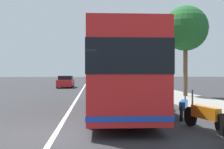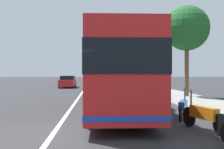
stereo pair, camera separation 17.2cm
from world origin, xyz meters
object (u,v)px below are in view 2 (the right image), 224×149
Objects in this scene: motorcycle_nearest_curb at (204,116)px; motorcycle_by_tree at (165,100)px; roadside_tree_far_block at (137,50)px; utility_pole at (152,58)px; car_oncoming at (101,79)px; roadside_tree_mid_block at (187,29)px; motorcycle_far_end at (183,107)px; coach_bus at (116,71)px; car_far_distant at (68,82)px.

motorcycle_by_tree is (5.35, -0.10, -0.02)m from motorcycle_nearest_curb.
utility_pole is at bearing -176.05° from roadside_tree_far_block.
roadside_tree_far_block reaches higher than motorcycle_by_tree.
roadside_tree_mid_block reaches higher than car_oncoming.
car_oncoming is (39.33, 2.71, 0.26)m from motorcycle_far_end.
roadside_tree_mid_block reaches higher than coach_bus.
car_oncoming is at bearing 1.13° from coach_bus.
coach_bus is at bearing 162.00° from utility_pole.
car_far_distant is at bearing 58.53° from utility_pole.
motorcycle_by_tree is at bearing 152.10° from roadside_tree_mid_block.
coach_bus is 3.68m from motorcycle_far_end.
car_far_distant is at bearing 161.52° from car_oncoming.
motorcycle_nearest_curb is (-4.61, -2.49, -1.46)m from coach_bus.
roadside_tree_mid_block is at bearing -174.83° from utility_pole.
motorcycle_far_end is at bearing -127.02° from coach_bus.
roadside_tree_mid_block is 1.00× the size of utility_pole.
motorcycle_nearest_curb is 12.68m from roadside_tree_mid_block.
motorcycle_nearest_curb is at bearing 172.87° from utility_pole.
coach_bus is at bearing 13.88° from motorcycle_nearest_curb.
roadside_tree_mid_block is at bearing -23.02° from motorcycle_by_tree.
car_oncoming is at bearing 164.87° from car_far_distant.
motorcycle_by_tree is at bearing 175.12° from roadside_tree_far_block.
motorcycle_far_end is at bearing 172.34° from utility_pole.
coach_bus is 23.38m from roadside_tree_far_block.
motorcycle_far_end is 24.29m from car_far_distant.
car_oncoming is 0.68× the size of roadside_tree_mid_block.
motorcycle_nearest_curb reaches higher than motorcycle_far_end.
car_oncoming is at bearing 9.04° from motorcycle_by_tree.
coach_bus is 16.20m from utility_pole.
roadside_tree_far_block is 7.58m from utility_pole.
motorcycle_nearest_curb is at bearing -150.64° from coach_bus.
roadside_tree_mid_block reaches higher than motorcycle_nearest_curb.
coach_bus reaches higher than motorcycle_far_end.
roadside_tree_mid_block reaches higher than motorcycle_far_end.
roadside_tree_far_block is at bearing -10.09° from coach_bus.
utility_pole is at bearing 58.79° from car_far_distant.
roadside_tree_mid_block is (5.99, -3.17, 4.66)m from motorcycle_by_tree.
roadside_tree_far_block is (1.62, -8.97, 4.12)m from car_far_distant.
motorcycle_by_tree is 22.54m from roadside_tree_far_block.
motorcycle_nearest_curb is at bearing 163.89° from roadside_tree_mid_block.
utility_pole is at bearing 16.62° from motorcycle_far_end.
motorcycle_far_end is at bearing 160.47° from roadside_tree_mid_block.
car_far_distant is at bearing 0.72° from motorcycle_nearest_curb.
car_far_distant is 0.74× the size of roadside_tree_far_block.
coach_bus is at bearing 110.66° from motorcycle_by_tree.
motorcycle_far_end is 25.28m from roadside_tree_far_block.
car_oncoming is at bearing 28.22° from motorcycle_far_end.
motorcycle_far_end is at bearing 175.79° from roadside_tree_far_block.
car_far_distant is at bearing 100.23° from roadside_tree_far_block.
car_oncoming is at bearing 12.97° from utility_pole.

